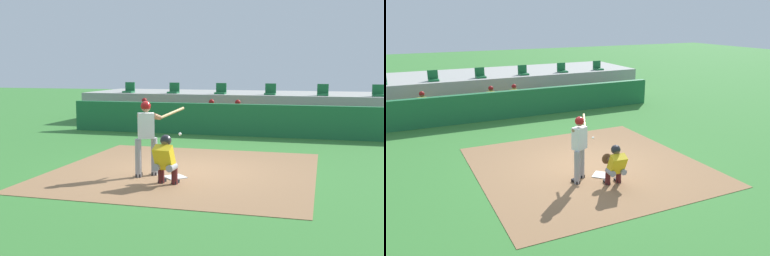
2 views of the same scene
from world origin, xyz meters
TOP-DOWN VIEW (x-y plane):
  - ground_plane at (0.00, 0.00)m, footprint 80.00×80.00m
  - dirt_infield at (0.00, 0.00)m, footprint 6.40×6.40m
  - home_plate at (0.00, -0.80)m, footprint 0.62×0.62m
  - batter_at_plate at (-0.68, -0.81)m, footprint 0.89×1.24m
  - catcher_crouched at (0.01, -1.50)m, footprint 0.50×1.56m
  - dugout_wall at (0.00, 6.50)m, footprint 13.00×0.30m
  - dugout_bench at (0.00, 7.50)m, footprint 11.80×0.44m
  - dugout_player_0 at (-3.94, 7.34)m, footprint 0.49×0.70m
  - dugout_player_1 at (-1.05, 7.34)m, footprint 0.49×0.70m
  - dugout_player_2 at (0.01, 7.34)m, footprint 0.49×0.70m
  - stands_platform at (0.00, 10.90)m, footprint 15.00×4.40m
  - stadium_seat_0 at (-5.42, 9.38)m, footprint 0.46×0.46m
  - stadium_seat_1 at (-3.25, 9.38)m, footprint 0.46×0.46m
  - stadium_seat_2 at (-1.08, 9.38)m, footprint 0.46×0.46m
  - stadium_seat_3 at (1.08, 9.38)m, footprint 0.46×0.46m
  - stadium_seat_4 at (3.25, 9.38)m, footprint 0.46×0.46m
  - stadium_seat_5 at (5.42, 9.38)m, footprint 0.46×0.46m

SIDE VIEW (x-z plane):
  - ground_plane at x=0.00m, z-range 0.00..0.00m
  - dirt_infield at x=0.00m, z-range 0.00..0.01m
  - home_plate at x=0.00m, z-range 0.01..0.04m
  - dugout_bench at x=0.00m, z-range 0.00..0.45m
  - dugout_wall at x=0.00m, z-range 0.00..1.20m
  - catcher_crouched at x=0.01m, z-range 0.05..1.17m
  - dugout_player_0 at x=-3.94m, z-range 0.02..1.32m
  - dugout_player_1 at x=-1.05m, z-range 0.02..1.32m
  - dugout_player_2 at x=0.01m, z-range 0.02..1.32m
  - stands_platform at x=0.00m, z-range 0.00..1.40m
  - batter_at_plate at x=-0.68m, z-range 0.13..1.94m
  - stadium_seat_0 at x=-5.42m, z-range 1.29..1.77m
  - stadium_seat_1 at x=-3.25m, z-range 1.29..1.77m
  - stadium_seat_2 at x=-1.08m, z-range 1.29..1.77m
  - stadium_seat_3 at x=1.08m, z-range 1.29..1.77m
  - stadium_seat_4 at x=3.25m, z-range 1.29..1.77m
  - stadium_seat_5 at x=5.42m, z-range 1.29..1.77m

